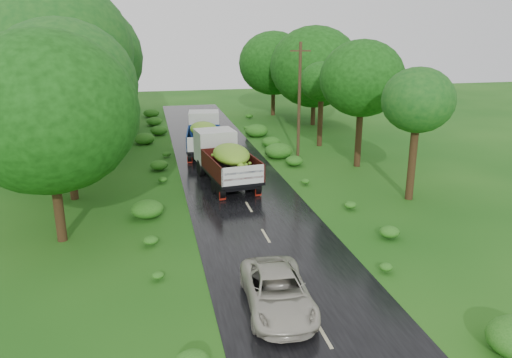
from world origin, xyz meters
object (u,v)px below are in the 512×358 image
object	(u,v)px
truck_far	(204,132)
utility_pole	(299,99)
car	(278,292)
truck_near	(224,157)

from	to	relation	value
truck_far	utility_pole	xyz separation A→B (m)	(6.74, -2.72, 2.69)
car	truck_near	bearing A→B (deg)	92.12
car	truck_far	bearing A→B (deg)	93.56
truck_near	car	world-z (taller)	truck_near
truck_near	car	size ratio (longest dim) A/B	1.56
car	utility_pole	size ratio (longest dim) A/B	0.56
truck_near	car	xyz separation A→B (m)	(-0.46, -14.86, -1.01)
truck_near	car	distance (m)	14.90
truck_far	car	bearing A→B (deg)	-83.34
car	utility_pole	world-z (taller)	utility_pole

